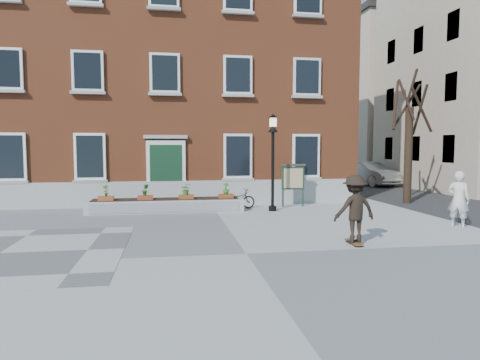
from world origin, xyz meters
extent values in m
plane|color=#9C9C9F|center=(0.00, 0.00, 0.00)|extent=(100.00, 100.00, 0.00)
imported|color=black|center=(0.92, 7.49, 0.42)|extent=(1.65, 0.75, 0.84)
imported|color=#A9ABAD|center=(11.49, 17.02, 0.79)|extent=(2.70, 5.07, 1.59)
imported|color=silver|center=(7.37, 2.23, 0.92)|extent=(0.77, 0.80, 1.85)
cube|color=#984929|center=(-2.00, 14.00, 6.00)|extent=(18.00, 10.00, 12.00)
cube|color=#A8A8A3|center=(-2.00, 8.88, 0.55)|extent=(18.00, 0.24, 1.10)
cube|color=#9A9B96|center=(-2.00, 8.75, 0.10)|extent=(2.60, 0.80, 0.20)
cube|color=#9D9D98|center=(-2.00, 8.90, 0.30)|extent=(2.20, 0.50, 0.20)
cube|color=silver|center=(-2.00, 8.92, 1.65)|extent=(1.70, 0.12, 2.50)
cube|color=#12331E|center=(-2.00, 8.87, 1.55)|extent=(1.40, 0.06, 2.30)
cube|color=#9C9C97|center=(-2.00, 8.88, 3.05)|extent=(1.90, 0.25, 0.15)
cube|color=white|center=(-8.40, 8.90, 2.20)|extent=(1.30, 0.10, 2.00)
cube|color=black|center=(-8.40, 8.85, 2.20)|extent=(1.08, 0.04, 1.78)
cube|color=#969792|center=(-8.40, 8.84, 1.14)|extent=(1.44, 0.20, 0.12)
cube|color=white|center=(-8.40, 8.90, 5.80)|extent=(1.30, 0.10, 1.70)
cube|color=black|center=(-8.40, 8.85, 5.80)|extent=(1.08, 0.04, 1.48)
cube|color=#A5A5A0|center=(-8.40, 8.84, 4.89)|extent=(1.44, 0.20, 0.12)
cube|color=#ADADA7|center=(-8.40, 8.84, 8.49)|extent=(1.44, 0.20, 0.12)
cube|color=white|center=(-5.20, 8.90, 2.20)|extent=(1.30, 0.10, 2.00)
cube|color=black|center=(-5.20, 8.85, 2.20)|extent=(1.08, 0.04, 1.78)
cube|color=gray|center=(-5.20, 8.84, 1.14)|extent=(1.44, 0.20, 0.12)
cube|color=silver|center=(-5.20, 8.90, 5.80)|extent=(1.30, 0.10, 1.70)
cube|color=black|center=(-5.20, 8.85, 5.80)|extent=(1.08, 0.04, 1.48)
cube|color=#989893|center=(-5.20, 8.84, 4.89)|extent=(1.44, 0.20, 0.12)
cube|color=#AAAAA4|center=(-5.20, 8.84, 8.49)|extent=(1.44, 0.20, 0.12)
cube|color=silver|center=(-2.00, 8.90, 5.80)|extent=(1.30, 0.10, 1.70)
cube|color=black|center=(-2.00, 8.85, 5.80)|extent=(1.08, 0.04, 1.48)
cube|color=#A7A7A2|center=(-2.00, 8.84, 4.89)|extent=(1.44, 0.20, 0.12)
cube|color=gray|center=(-2.00, 8.84, 8.49)|extent=(1.44, 0.20, 0.12)
cube|color=white|center=(1.20, 8.90, 2.20)|extent=(1.30, 0.10, 2.00)
cube|color=black|center=(1.20, 8.85, 2.20)|extent=(1.08, 0.04, 1.78)
cube|color=#A5A4A0|center=(1.20, 8.84, 1.14)|extent=(1.44, 0.20, 0.12)
cube|color=white|center=(1.20, 8.90, 5.80)|extent=(1.30, 0.10, 1.70)
cube|color=black|center=(1.20, 8.85, 5.80)|extent=(1.08, 0.04, 1.48)
cube|color=#A3A49F|center=(1.20, 8.84, 4.89)|extent=(1.44, 0.20, 0.12)
cube|color=#A6A6A1|center=(1.20, 8.84, 8.49)|extent=(1.44, 0.20, 0.12)
cube|color=white|center=(4.40, 8.90, 2.20)|extent=(1.30, 0.10, 2.00)
cube|color=black|center=(4.40, 8.85, 2.20)|extent=(1.08, 0.04, 1.78)
cube|color=#9E9E99|center=(4.40, 8.84, 1.14)|extent=(1.44, 0.20, 0.12)
cube|color=silver|center=(4.40, 8.90, 5.80)|extent=(1.30, 0.10, 1.70)
cube|color=black|center=(4.40, 8.85, 5.80)|extent=(1.08, 0.04, 1.48)
cube|color=#9F9F9A|center=(4.40, 8.84, 4.89)|extent=(1.44, 0.20, 0.12)
cube|color=gray|center=(4.40, 8.84, 8.49)|extent=(1.44, 0.20, 0.12)
cube|color=#BBBAB6|center=(-2.00, 7.20, 0.25)|extent=(6.20, 1.10, 0.50)
cube|color=silver|center=(-2.00, 6.64, 0.25)|extent=(5.80, 0.02, 0.40)
cube|color=black|center=(-2.00, 7.20, 0.50)|extent=(5.80, 0.90, 0.06)
cube|color=brown|center=(-4.30, 6.95, 0.60)|extent=(0.60, 0.25, 0.20)
imported|color=#225D1C|center=(-4.30, 6.95, 0.92)|extent=(0.24, 0.24, 0.45)
cube|color=brown|center=(-2.80, 6.95, 0.60)|extent=(0.60, 0.25, 0.20)
imported|color=#275E1C|center=(-2.80, 6.95, 0.92)|extent=(0.25, 0.25, 0.45)
cube|color=brown|center=(-1.20, 6.95, 0.60)|extent=(0.60, 0.25, 0.20)
imported|color=#30651E|center=(-1.20, 6.95, 0.92)|extent=(0.40, 0.40, 0.45)
cube|color=brown|center=(0.40, 6.95, 0.60)|extent=(0.60, 0.25, 0.20)
imported|color=#2D6D20|center=(0.40, 6.95, 0.92)|extent=(0.25, 0.25, 0.45)
cylinder|color=#312215|center=(9.00, 8.00, 2.20)|extent=(0.36, 0.36, 4.40)
cylinder|color=black|center=(9.51, 8.00, 4.29)|extent=(0.12, 1.12, 2.23)
cylinder|color=black|center=(9.17, 8.52, 4.55)|extent=(1.18, 0.49, 1.97)
cylinder|color=black|center=(8.51, 8.36, 4.55)|extent=(0.88, 1.14, 2.35)
cylinder|color=black|center=(8.70, 7.78, 4.73)|extent=(0.60, 0.77, 1.90)
cylinder|color=black|center=(9.20, 7.37, 4.24)|extent=(1.39, 0.55, 1.95)
cylinder|color=black|center=(9.16, 8.13, 5.37)|extent=(0.43, 0.48, 1.58)
cube|color=#333335|center=(12.00, 18.00, 0.00)|extent=(8.00, 36.00, 0.01)
cube|color=beige|center=(18.00, 26.00, 6.50)|extent=(10.00, 11.00, 13.00)
cube|color=#342E2D|center=(18.00, 26.00, 13.25)|extent=(10.40, 11.40, 0.50)
cube|color=black|center=(13.04, 10.80, 2.50)|extent=(0.08, 1.00, 1.50)
cube|color=black|center=(13.04, 14.00, 2.50)|extent=(0.08, 1.00, 1.50)
cube|color=black|center=(13.04, 17.20, 2.50)|extent=(0.08, 1.00, 1.50)
cube|color=black|center=(13.04, 10.80, 5.80)|extent=(0.08, 1.00, 1.50)
cube|color=black|center=(13.04, 14.00, 5.80)|extent=(0.08, 1.00, 1.50)
cube|color=black|center=(13.04, 17.20, 5.80)|extent=(0.08, 1.00, 1.50)
cube|color=black|center=(13.04, 10.80, 9.00)|extent=(0.08, 1.00, 1.50)
cube|color=black|center=(13.04, 14.00, 9.00)|extent=(0.08, 1.00, 1.50)
cube|color=black|center=(13.04, 17.20, 9.00)|extent=(0.08, 1.00, 1.50)
cylinder|color=black|center=(2.29, 6.72, 0.10)|extent=(0.32, 0.32, 0.20)
cylinder|color=black|center=(2.29, 6.72, 1.60)|extent=(0.12, 0.12, 3.20)
cone|color=black|center=(2.29, 6.72, 3.35)|extent=(0.40, 0.40, 0.30)
cube|color=beige|center=(2.29, 6.72, 3.60)|extent=(0.24, 0.24, 0.34)
cone|color=black|center=(2.29, 6.72, 3.85)|extent=(0.40, 0.40, 0.16)
cylinder|color=#172F1F|center=(3.02, 7.83, 0.90)|extent=(0.08, 0.08, 1.80)
cylinder|color=#1A3425|center=(3.92, 7.83, 0.90)|extent=(0.08, 0.08, 1.80)
cube|color=#193220|center=(3.47, 7.83, 1.25)|extent=(1.00, 0.10, 1.00)
cube|color=beige|center=(3.47, 7.77, 1.25)|extent=(0.85, 0.02, 0.85)
cube|color=#3C3734|center=(3.47, 7.83, 1.82)|extent=(1.10, 0.16, 0.10)
cube|color=brown|center=(3.03, 0.50, 0.06)|extent=(0.22, 0.78, 0.03)
cylinder|color=black|center=(2.94, 0.22, 0.03)|extent=(0.03, 0.05, 0.05)
cylinder|color=black|center=(3.12, 0.22, 0.03)|extent=(0.03, 0.05, 0.05)
cylinder|color=black|center=(2.94, 0.78, 0.03)|extent=(0.03, 0.05, 0.05)
cylinder|color=black|center=(3.12, 0.78, 0.03)|extent=(0.03, 0.05, 0.05)
imported|color=black|center=(3.03, 0.50, 0.98)|extent=(1.23, 0.80, 1.80)
camera|label=1|loc=(-1.81, -10.16, 2.63)|focal=32.00mm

